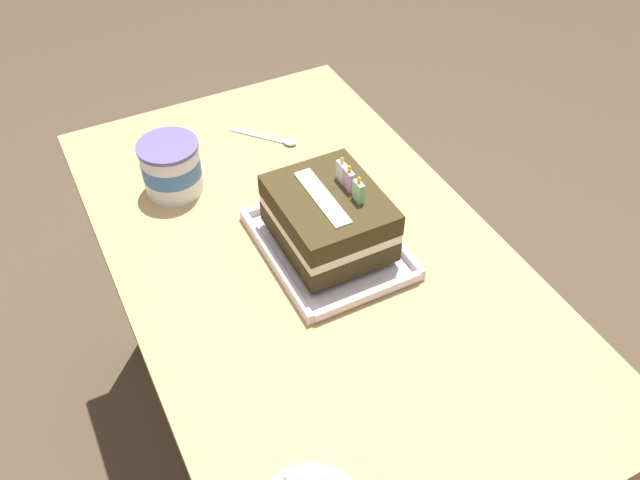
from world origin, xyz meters
TOP-DOWN VIEW (x-y plane):
  - ground_plane at (0.00, 0.00)m, footprint 8.00×8.00m
  - dining_table at (0.00, 0.00)m, footprint 1.18×0.69m
  - foil_tray at (0.00, 0.04)m, footprint 0.30×0.23m
  - birthday_cake at (0.00, 0.04)m, footprint 0.22×0.18m
  - ice_cream_tub at (-0.29, -0.16)m, footprint 0.12×0.12m
  - serving_spoon_near_tray at (-0.34, 0.09)m, footprint 0.13×0.12m

SIDE VIEW (x-z plane):
  - ground_plane at x=0.00m, z-range 0.00..0.00m
  - dining_table at x=0.00m, z-range 0.26..1.02m
  - serving_spoon_near_tray at x=-0.34m, z-range 0.76..0.77m
  - foil_tray at x=0.00m, z-range 0.75..0.78m
  - ice_cream_tub at x=-0.29m, z-range 0.76..0.87m
  - birthday_cake at x=0.00m, z-range 0.76..0.91m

